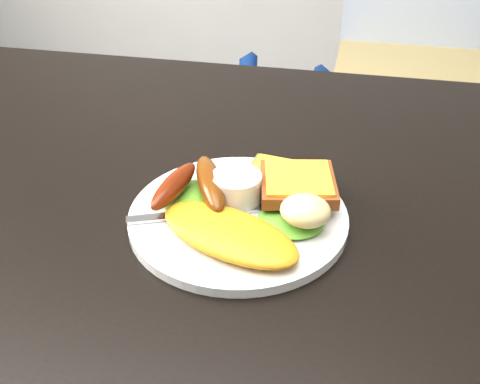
# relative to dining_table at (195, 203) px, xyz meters

# --- Properties ---
(dining_table) EXTENTS (1.20, 0.80, 0.04)m
(dining_table) POSITION_rel_dining_table_xyz_m (0.00, 0.00, 0.00)
(dining_table) COLOR black
(dining_table) RESTS_ON ground
(dining_chair) EXTENTS (0.46, 0.46, 0.05)m
(dining_chair) POSITION_rel_dining_table_xyz_m (0.35, 1.20, -0.28)
(dining_chair) COLOR tan
(dining_chair) RESTS_ON ground
(plate) EXTENTS (0.24, 0.24, 0.01)m
(plate) POSITION_rel_dining_table_xyz_m (0.06, -0.05, 0.03)
(plate) COLOR white
(plate) RESTS_ON dining_table
(lettuce_left) EXTENTS (0.10, 0.09, 0.01)m
(lettuce_left) POSITION_rel_dining_table_xyz_m (0.01, -0.04, 0.04)
(lettuce_left) COLOR #348516
(lettuce_left) RESTS_ON plate
(lettuce_right) EXTENTS (0.07, 0.06, 0.01)m
(lettuce_right) POSITION_rel_dining_table_xyz_m (0.12, -0.06, 0.04)
(lettuce_right) COLOR #4F9332
(lettuce_right) RESTS_ON plate
(omelette) EXTENTS (0.17, 0.13, 0.02)m
(omelette) POSITION_rel_dining_table_xyz_m (0.07, -0.10, 0.04)
(omelette) COLOR orange
(omelette) RESTS_ON plate
(sausage_a) EXTENTS (0.04, 0.10, 0.02)m
(sausage_a) POSITION_rel_dining_table_xyz_m (-0.01, -0.04, 0.05)
(sausage_a) COLOR #63200E
(sausage_a) RESTS_ON lettuce_left
(sausage_b) EXTENTS (0.07, 0.11, 0.03)m
(sausage_b) POSITION_rel_dining_table_xyz_m (0.03, -0.03, 0.05)
(sausage_b) COLOR #67370D
(sausage_b) RESTS_ON lettuce_left
(ramekin) EXTENTS (0.06, 0.06, 0.03)m
(ramekin) POSITION_rel_dining_table_xyz_m (0.06, -0.03, 0.05)
(ramekin) COLOR white
(ramekin) RESTS_ON plate
(toast_a) EXTENTS (0.09, 0.09, 0.01)m
(toast_a) POSITION_rel_dining_table_xyz_m (0.10, 0.01, 0.04)
(toast_a) COLOR olive
(toast_a) RESTS_ON plate
(toast_b) EXTENTS (0.10, 0.10, 0.01)m
(toast_b) POSITION_rel_dining_table_xyz_m (0.12, -0.01, 0.05)
(toast_b) COLOR brown
(toast_b) RESTS_ON toast_a
(potato_salad) EXTENTS (0.06, 0.05, 0.03)m
(potato_salad) POSITION_rel_dining_table_xyz_m (0.14, -0.07, 0.06)
(potato_salad) COLOR #EFEDA7
(potato_salad) RESTS_ON lettuce_right
(fork) EXTENTS (0.14, 0.06, 0.00)m
(fork) POSITION_rel_dining_table_xyz_m (0.02, -0.07, 0.03)
(fork) COLOR #ADAFB7
(fork) RESTS_ON plate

